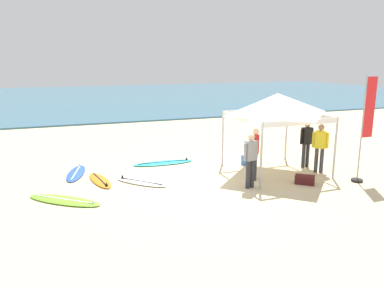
{
  "coord_description": "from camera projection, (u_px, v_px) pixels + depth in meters",
  "views": [
    {
      "loc": [
        -4.8,
        -10.52,
        3.81
      ],
      "look_at": [
        -0.4,
        1.37,
        1.0
      ],
      "focal_mm": 35.03,
      "sensor_mm": 36.0,
      "label": 1
    }
  ],
  "objects": [
    {
      "name": "person_yellow",
      "position": [
        320.0,
        145.0,
        12.89
      ],
      "size": [
        0.45,
        0.39,
        1.71
      ],
      "color": "#383842",
      "rests_on": "ground"
    },
    {
      "name": "gear_bag_near_tent",
      "position": [
        305.0,
        180.0,
        11.85
      ],
      "size": [
        0.66,
        0.63,
        0.28
      ],
      "primitive_type": "cube",
      "rotation": [
        0.0,
        0.0,
        2.44
      ],
      "color": "#4C1919",
      "rests_on": "ground"
    },
    {
      "name": "ground_plane",
      "position": [
        218.0,
        182.0,
        12.08
      ],
      "size": [
        80.0,
        80.0,
        0.0
      ],
      "primitive_type": "plane",
      "color": "beige"
    },
    {
      "name": "banner_flag",
      "position": [
        364.0,
        134.0,
        11.82
      ],
      "size": [
        0.6,
        0.36,
        3.4
      ],
      "color": "#99999E",
      "rests_on": "ground"
    },
    {
      "name": "cooler_box",
      "position": [
        249.0,
        159.0,
        14.1
      ],
      "size": [
        0.5,
        0.36,
        0.39
      ],
      "color": "#2D60B7",
      "rests_on": "ground"
    },
    {
      "name": "person_grey",
      "position": [
        251.0,
        157.0,
        11.32
      ],
      "size": [
        0.54,
        0.3,
        1.71
      ],
      "color": "#2D2D33",
      "rests_on": "ground"
    },
    {
      "name": "surfboard_cyan",
      "position": [
        164.0,
        163.0,
        14.22
      ],
      "size": [
        2.29,
        0.65,
        0.19
      ],
      "color": "#23B2CC",
      "rests_on": "ground"
    },
    {
      "name": "surfboard_blue",
      "position": [
        76.0,
        173.0,
        12.91
      ],
      "size": [
        0.98,
        2.06,
        0.19
      ],
      "color": "blue",
      "rests_on": "ground"
    },
    {
      "name": "surfboard_lime",
      "position": [
        64.0,
        200.0,
        10.39
      ],
      "size": [
        2.16,
        1.94,
        0.19
      ],
      "color": "#7AD12D",
      "rests_on": "ground"
    },
    {
      "name": "person_red",
      "position": [
        255.0,
        150.0,
        12.1
      ],
      "size": [
        0.38,
        0.47,
        1.71
      ],
      "color": "#383842",
      "rests_on": "ground"
    },
    {
      "name": "canopy_tent",
      "position": [
        277.0,
        104.0,
        12.72
      ],
      "size": [
        2.88,
        2.88,
        2.75
      ],
      "color": "#B7B7BC",
      "rests_on": "ground"
    },
    {
      "name": "person_black",
      "position": [
        306.0,
        141.0,
        13.54
      ],
      "size": [
        0.55,
        0.23,
        1.71
      ],
      "color": "#2D2D33",
      "rests_on": "ground"
    },
    {
      "name": "surfboard_white",
      "position": [
        141.0,
        182.0,
        11.94
      ],
      "size": [
        1.61,
        1.67,
        0.19
      ],
      "color": "white",
      "rests_on": "ground"
    },
    {
      "name": "surfboard_orange",
      "position": [
        100.0,
        180.0,
        12.12
      ],
      "size": [
        0.77,
        1.85,
        0.19
      ],
      "color": "orange",
      "rests_on": "ground"
    },
    {
      "name": "sea",
      "position": [
        101.0,
        97.0,
        40.24
      ],
      "size": [
        80.0,
        36.0,
        0.1
      ],
      "primitive_type": "cube",
      "color": "#386B84",
      "rests_on": "ground"
    },
    {
      "name": "person_orange",
      "position": [
        254.0,
        147.0,
        13.99
      ],
      "size": [
        0.24,
        0.55,
        1.2
      ],
      "color": "black",
      "rests_on": "ground"
    }
  ]
}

